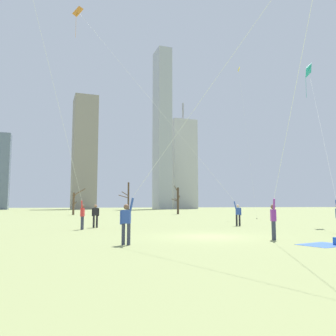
% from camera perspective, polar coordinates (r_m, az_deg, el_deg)
% --- Properties ---
extents(ground_plane, '(400.00, 400.00, 0.00)m').
position_cam_1_polar(ground_plane, '(17.82, 6.67, -11.17)').
color(ground_plane, '#848E56').
extents(kite_flyer_midfield_right_orange, '(12.40, 8.06, 19.66)m').
position_cam_1_polar(kite_flyer_midfield_right_orange, '(27.66, 4.26, 1.69)').
color(kite_flyer_midfield_right_orange, black).
rests_on(kite_flyer_midfield_right_orange, ground).
extents(kite_flyer_foreground_left_blue, '(5.92, 6.48, 18.91)m').
position_cam_1_polar(kite_flyer_foreground_left_blue, '(21.99, -16.47, 3.79)').
color(kite_flyer_foreground_left_blue, '#33384C').
rests_on(kite_flyer_foreground_left_blue, ground).
extents(kite_flyer_midfield_center_teal, '(6.71, 8.79, 13.85)m').
position_cam_1_polar(kite_flyer_midfield_center_teal, '(23.61, 25.01, -0.69)').
color(kite_flyer_midfield_center_teal, '#33384C').
rests_on(kite_flyer_midfield_center_teal, ground).
extents(kite_flyer_foreground_right_purple, '(9.88, 11.51, 18.90)m').
position_cam_1_polar(kite_flyer_foreground_right_purple, '(13.08, 0.64, 2.15)').
color(kite_flyer_foreground_right_purple, '#33384C').
rests_on(kite_flyer_foreground_right_purple, ground).
extents(kite_flyer_midfield_left_green, '(3.90, 8.29, 10.87)m').
position_cam_1_polar(kite_flyer_midfield_left_green, '(14.96, 18.33, -0.26)').
color(kite_flyer_midfield_left_green, '#33384C').
rests_on(kite_flyer_midfield_left_green, ground).
extents(bystander_strolling_midfield, '(0.50, 0.26, 1.62)m').
position_cam_1_polar(bystander_strolling_midfield, '(25.11, -11.85, -7.53)').
color(bystander_strolling_midfield, black).
rests_on(bystander_strolling_midfield, ground).
extents(distant_kite_high_overhead_yellow, '(0.40, 3.25, 19.18)m').
position_cam_1_polar(distant_kite_high_overhead_yellow, '(45.52, 11.92, 12.89)').
color(distant_kite_high_overhead_yellow, yellow).
rests_on(distant_kite_high_overhead_yellow, ground).
extents(picnic_spot, '(2.05, 1.75, 0.31)m').
position_cam_1_polar(picnic_spot, '(15.50, 25.48, -11.04)').
color(picnic_spot, '#3359B2').
rests_on(picnic_spot, ground).
extents(bare_tree_leftmost, '(2.00, 1.38, 4.33)m').
position_cam_1_polar(bare_tree_leftmost, '(58.10, -15.16, -5.43)').
color(bare_tree_leftmost, brown).
rests_on(bare_tree_leftmost, ground).
extents(bare_tree_right_of_center, '(1.28, 2.80, 4.89)m').
position_cam_1_polar(bare_tree_right_of_center, '(60.54, 1.62, -5.32)').
color(bare_tree_right_of_center, '#423326').
rests_on(bare_tree_right_of_center, ground).
extents(bare_tree_rightmost, '(1.97, 1.45, 5.26)m').
position_cam_1_polar(bare_tree_rightmost, '(56.65, -6.61, -4.91)').
color(bare_tree_rightmost, '#4C3828').
rests_on(bare_tree_rightmost, ground).
extents(skyline_mid_tower_right, '(6.36, 6.15, 26.64)m').
position_cam_1_polar(skyline_mid_tower_right, '(134.49, -25.93, -0.49)').
color(skyline_mid_tower_right, slate).
rests_on(skyline_mid_tower_right, ground).
extents(skyline_tall_tower, '(10.58, 6.80, 45.51)m').
position_cam_1_polar(skyline_tall_tower, '(147.15, 2.52, 0.66)').
color(skyline_tall_tower, '#B2B2B7').
rests_on(skyline_tall_tower, ground).
extents(skyline_mid_tower_left, '(8.63, 11.03, 42.73)m').
position_cam_1_polar(skyline_mid_tower_left, '(135.55, -13.60, 2.45)').
color(skyline_mid_tower_left, gray).
rests_on(skyline_mid_tower_left, ground).
extents(skyline_slender_spire, '(5.37, 8.56, 63.39)m').
position_cam_1_polar(skyline_slender_spire, '(137.05, -0.96, 6.58)').
color(skyline_slender_spire, '#9EA3AD').
rests_on(skyline_slender_spire, ground).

